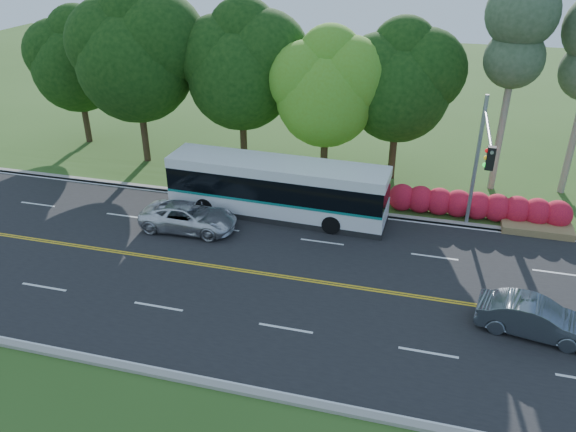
% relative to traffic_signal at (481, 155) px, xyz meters
% --- Properties ---
extents(ground, '(120.00, 120.00, 0.00)m').
position_rel_traffic_signal_xyz_m(ground, '(-6.49, -5.40, -4.67)').
color(ground, '#30531B').
rests_on(ground, ground).
extents(road, '(60.00, 14.00, 0.02)m').
position_rel_traffic_signal_xyz_m(road, '(-6.49, -5.40, -4.66)').
color(road, black).
rests_on(road, ground).
extents(curb_north, '(60.00, 0.30, 0.15)m').
position_rel_traffic_signal_xyz_m(curb_north, '(-6.49, 1.75, -4.60)').
color(curb_north, gray).
rests_on(curb_north, ground).
extents(curb_south, '(60.00, 0.30, 0.15)m').
position_rel_traffic_signal_xyz_m(curb_south, '(-6.49, -12.55, -4.60)').
color(curb_south, gray).
rests_on(curb_south, ground).
extents(grass_verge, '(60.00, 4.00, 0.10)m').
position_rel_traffic_signal_xyz_m(grass_verge, '(-6.49, 3.60, -4.62)').
color(grass_verge, '#30531B').
rests_on(grass_verge, ground).
extents(lane_markings, '(57.60, 13.82, 0.00)m').
position_rel_traffic_signal_xyz_m(lane_markings, '(-6.59, -5.40, -4.65)').
color(lane_markings, gold).
rests_on(lane_markings, road).
extents(tree_row, '(44.70, 9.10, 13.84)m').
position_rel_traffic_signal_xyz_m(tree_row, '(-11.65, 6.73, 2.06)').
color(tree_row, black).
rests_on(tree_row, ground).
extents(bougainvillea_hedge, '(9.50, 2.25, 1.50)m').
position_rel_traffic_signal_xyz_m(bougainvillea_hedge, '(0.69, 2.75, -3.95)').
color(bougainvillea_hedge, '#A70D2F').
rests_on(bougainvillea_hedge, ground).
extents(traffic_signal, '(0.42, 6.10, 7.00)m').
position_rel_traffic_signal_xyz_m(traffic_signal, '(0.00, 0.00, 0.00)').
color(traffic_signal, '#96979E').
rests_on(traffic_signal, ground).
extents(transit_bus, '(11.88, 3.01, 3.08)m').
position_rel_traffic_signal_xyz_m(transit_bus, '(-10.01, 0.40, -3.12)').
color(transit_bus, white).
rests_on(transit_bus, road).
extents(sedan, '(4.50, 2.17, 1.42)m').
position_rel_traffic_signal_xyz_m(sedan, '(2.34, -6.70, -3.94)').
color(sedan, slate).
rests_on(sedan, road).
extents(suv, '(5.04, 2.42, 1.38)m').
position_rel_traffic_signal_xyz_m(suv, '(-13.96, -2.35, -3.96)').
color(suv, silver).
rests_on(suv, road).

